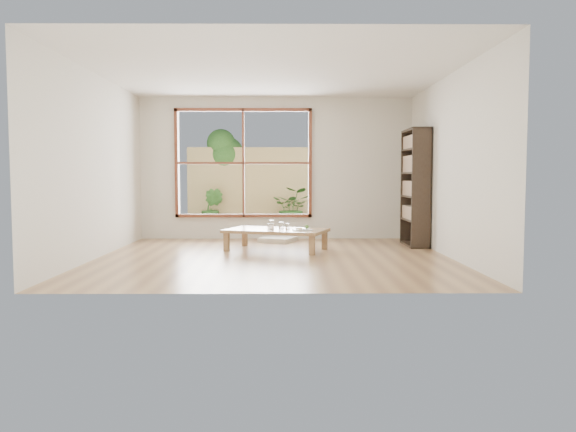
# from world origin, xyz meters

# --- Properties ---
(ground) EXTENTS (5.00, 5.00, 0.00)m
(ground) POSITION_xyz_m (0.00, 0.00, 0.00)
(ground) COLOR tan
(ground) RESTS_ON ground
(low_table) EXTENTS (1.72, 1.32, 0.33)m
(low_table) POSITION_xyz_m (0.02, 0.77, 0.29)
(low_table) COLOR #9E734C
(low_table) RESTS_ON ground
(floor_cushion) EXTENTS (0.71, 0.71, 0.08)m
(floor_cushion) POSITION_xyz_m (0.04, 1.94, 0.04)
(floor_cushion) COLOR beige
(floor_cushion) RESTS_ON ground
(bookshelf) EXTENTS (0.31, 0.87, 1.93)m
(bookshelf) POSITION_xyz_m (2.33, 1.34, 0.97)
(bookshelf) COLOR #32261C
(bookshelf) RESTS_ON ground
(glass_tall) EXTENTS (0.08, 0.08, 0.14)m
(glass_tall) POSITION_xyz_m (-0.05, 0.70, 0.41)
(glass_tall) COLOR silver
(glass_tall) RESTS_ON low_table
(glass_mid) EXTENTS (0.06, 0.06, 0.09)m
(glass_mid) POSITION_xyz_m (0.20, 0.76, 0.38)
(glass_mid) COLOR silver
(glass_mid) RESTS_ON low_table
(glass_short) EXTENTS (0.08, 0.08, 0.10)m
(glass_short) POSITION_xyz_m (0.10, 0.90, 0.38)
(glass_short) COLOR silver
(glass_short) RESTS_ON low_table
(glass_small) EXTENTS (0.07, 0.07, 0.09)m
(glass_small) POSITION_xyz_m (-0.08, 0.77, 0.38)
(glass_small) COLOR silver
(glass_small) RESTS_ON low_table
(food_tray) EXTENTS (0.31, 0.25, 0.09)m
(food_tray) POSITION_xyz_m (0.44, 0.52, 0.35)
(food_tray) COLOR white
(food_tray) RESTS_ON low_table
(deck) EXTENTS (2.80, 2.00, 0.05)m
(deck) POSITION_xyz_m (-0.60, 3.56, 0.00)
(deck) COLOR #362F27
(deck) RESTS_ON ground
(garden_bench) EXTENTS (1.12, 0.68, 0.34)m
(garden_bench) POSITION_xyz_m (-0.62, 3.37, 0.31)
(garden_bench) COLOR #32261C
(garden_bench) RESTS_ON deck
(bamboo_fence) EXTENTS (2.80, 0.06, 1.80)m
(bamboo_fence) POSITION_xyz_m (-0.60, 4.56, 0.90)
(bamboo_fence) COLOR tan
(bamboo_fence) RESTS_ON ground
(shrub_right) EXTENTS (0.93, 0.85, 0.90)m
(shrub_right) POSITION_xyz_m (0.34, 4.26, 0.47)
(shrub_right) COLOR #316123
(shrub_right) RESTS_ON deck
(shrub_left) EXTENTS (0.57, 0.51, 0.87)m
(shrub_left) POSITION_xyz_m (-1.42, 4.31, 0.46)
(shrub_left) COLOR #316123
(shrub_left) RESTS_ON deck
(garden_tree) EXTENTS (1.04, 0.85, 2.22)m
(garden_tree) POSITION_xyz_m (-1.28, 4.86, 1.63)
(garden_tree) COLOR #4C3D2D
(garden_tree) RESTS_ON ground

